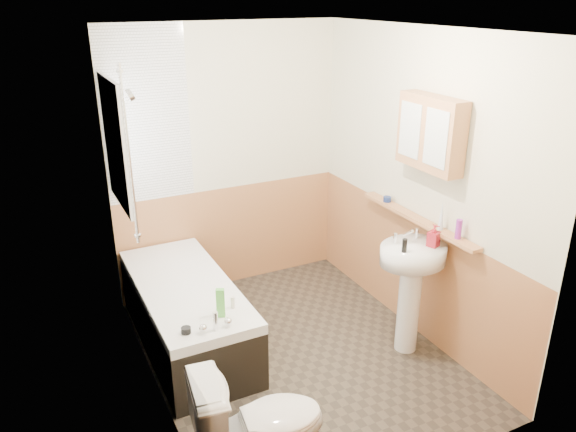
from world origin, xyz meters
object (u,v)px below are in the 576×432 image
at_px(bathtub, 187,313).
at_px(medicine_cabinet, 430,133).
at_px(pine_shelf, 417,219).
at_px(sink, 411,276).
at_px(toilet, 260,427).

bearing_deg(bathtub, medicine_cabinet, -22.49).
relative_size(pine_shelf, medicine_cabinet, 2.22).
bearing_deg(medicine_cabinet, bathtub, 157.51).
distance_m(bathtub, sink, 1.83).
relative_size(toilet, pine_shelf, 0.57).
bearing_deg(medicine_cabinet, toilet, -155.37).
xyz_separation_m(toilet, sink, (1.60, 0.68, 0.28)).
relative_size(sink, medicine_cabinet, 1.71).
bearing_deg(sink, toilet, -148.80).
height_order(bathtub, sink, sink).
bearing_deg(pine_shelf, toilet, -153.22).
distance_m(sink, pine_shelf, 0.48).
bearing_deg(toilet, medicine_cabinet, -57.74).
xyz_separation_m(bathtub, sink, (1.57, -0.86, 0.37)).
bearing_deg(bathtub, pine_shelf, -19.46).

